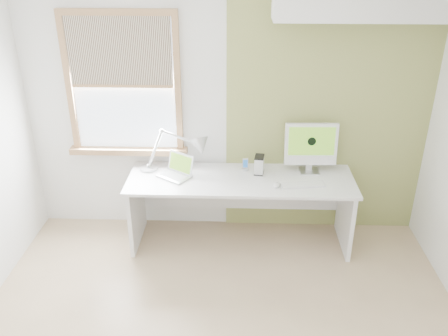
{
  "coord_description": "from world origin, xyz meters",
  "views": [
    {
      "loc": [
        0.13,
        -2.69,
        2.81
      ],
      "look_at": [
        0.0,
        1.05,
        1.0
      ],
      "focal_mm": 37.74,
      "sensor_mm": 36.0,
      "label": 1
    }
  ],
  "objects_px": {
    "desk": "(241,193)",
    "imac": "(311,145)",
    "external_drive": "(259,165)",
    "desk_lamp": "(190,149)",
    "laptop": "(177,171)"
  },
  "relations": [
    {
      "from": "desk_lamp",
      "to": "imac",
      "type": "relative_size",
      "value": 1.5
    },
    {
      "from": "laptop",
      "to": "external_drive",
      "type": "xyz_separation_m",
      "value": [
        0.81,
        0.08,
        0.04
      ]
    },
    {
      "from": "imac",
      "to": "desk",
      "type": "bearing_deg",
      "value": -169.48
    },
    {
      "from": "imac",
      "to": "desk_lamp",
      "type": "bearing_deg",
      "value": -179.6
    },
    {
      "from": "external_drive",
      "to": "imac",
      "type": "relative_size",
      "value": 0.36
    },
    {
      "from": "external_drive",
      "to": "imac",
      "type": "bearing_deg",
      "value": 7.0
    },
    {
      "from": "desk_lamp",
      "to": "desk",
      "type": "bearing_deg",
      "value": -13.24
    },
    {
      "from": "desk_lamp",
      "to": "external_drive",
      "type": "xyz_separation_m",
      "value": [
        0.68,
        -0.05,
        -0.14
      ]
    },
    {
      "from": "desk",
      "to": "desk_lamp",
      "type": "bearing_deg",
      "value": 166.76
    },
    {
      "from": "desk",
      "to": "desk_lamp",
      "type": "distance_m",
      "value": 0.67
    },
    {
      "from": "desk_lamp",
      "to": "external_drive",
      "type": "height_order",
      "value": "desk_lamp"
    },
    {
      "from": "desk",
      "to": "external_drive",
      "type": "height_order",
      "value": "external_drive"
    },
    {
      "from": "desk",
      "to": "external_drive",
      "type": "distance_m",
      "value": 0.34
    },
    {
      "from": "desk",
      "to": "imac",
      "type": "height_order",
      "value": "imac"
    },
    {
      "from": "desk_lamp",
      "to": "laptop",
      "type": "height_order",
      "value": "desk_lamp"
    }
  ]
}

